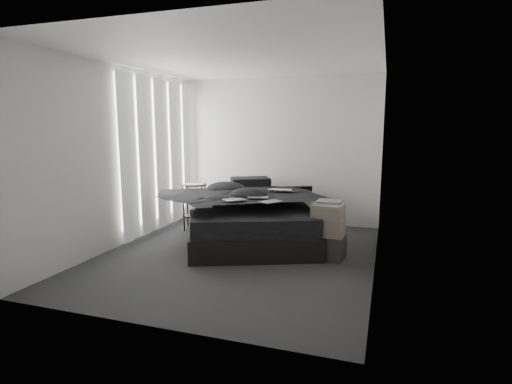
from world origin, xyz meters
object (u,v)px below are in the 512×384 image
(bed, at_px, (252,230))
(box_lower, at_px, (328,247))
(side_stand, at_px, (195,207))
(laptop, at_px, (279,185))

(bed, height_order, box_lower, box_lower)
(side_stand, bearing_deg, bed, -17.12)
(box_lower, bearing_deg, laptop, 140.12)
(laptop, bearing_deg, bed, -154.50)
(laptop, height_order, side_stand, laptop)
(bed, distance_m, laptop, 0.81)
(laptop, xyz_separation_m, box_lower, (0.87, -0.72, -0.69))
(bed, bearing_deg, box_lower, -44.60)
(laptop, relative_size, box_lower, 0.87)
(bed, xyz_separation_m, box_lower, (1.24, -0.51, 0.00))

